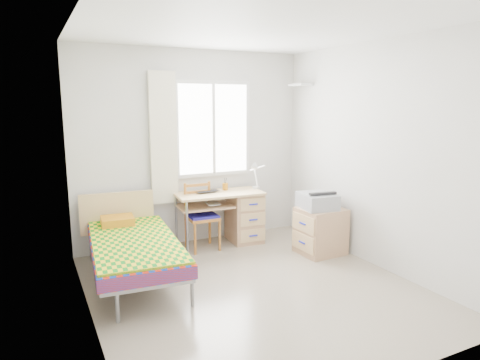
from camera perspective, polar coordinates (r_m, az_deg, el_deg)
name	(u,v)px	position (r m, az deg, el deg)	size (l,w,h in m)	color
floor	(253,287)	(4.61, 1.77, -14.13)	(3.50, 3.50, 0.00)	#BCAD93
ceiling	(255,27)	(4.26, 1.98, 19.66)	(3.50, 3.50, 0.00)	white
wall_back	(192,148)	(5.83, -6.36, 4.26)	(3.20, 3.20, 0.00)	silver
wall_left	(84,177)	(3.76, -20.09, 0.39)	(3.50, 3.50, 0.00)	silver
wall_right	(376,156)	(5.19, 17.62, 3.10)	(3.50, 3.50, 0.00)	silver
window	(213,129)	(5.90, -3.57, 6.81)	(1.10, 0.04, 1.30)	white
curtain	(163,138)	(5.62, -10.17, 5.47)	(0.35, 0.05, 1.70)	#FAEACE
floating_shelf	(300,85)	(6.18, 8.06, 12.45)	(0.20, 0.32, 0.03)	white
bed	(133,244)	(4.83, -14.12, -8.29)	(1.04, 1.94, 0.81)	gray
desk	(240,214)	(5.92, -0.06, -4.52)	(1.19, 0.62, 0.72)	#E2B076
chair	(201,212)	(5.65, -5.16, -4.23)	(0.39, 0.39, 0.88)	#AF6D22
cabinet	(320,231)	(5.58, 10.66, -6.68)	(0.56, 0.50, 0.59)	tan
printer	(317,200)	(5.49, 10.28, -2.70)	(0.46, 0.52, 0.20)	#9E9FA5
laptop	(209,192)	(5.68, -4.13, -1.64)	(0.31, 0.20, 0.02)	black
pen_cup	(225,187)	(5.87, -1.99, -0.89)	(0.08, 0.08, 0.09)	orange
task_lamp	(256,173)	(5.80, 2.18, 1.00)	(0.22, 0.32, 0.40)	white
book	(207,204)	(5.65, -4.48, -3.21)	(0.16, 0.22, 0.02)	gray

